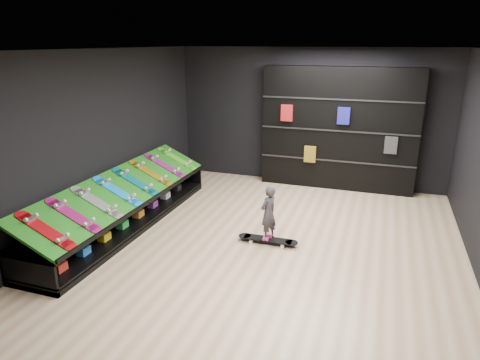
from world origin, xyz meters
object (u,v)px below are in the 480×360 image
(back_shelving, at_px, (338,129))
(floor_skateboard, at_px, (268,241))
(display_rack, at_px, (126,212))
(child, at_px, (268,223))

(back_shelving, height_order, floor_skateboard, back_shelving)
(floor_skateboard, bearing_deg, display_rack, -178.01)
(display_rack, bearing_deg, floor_skateboard, 2.50)
(back_shelving, xyz_separation_m, floor_skateboard, (-0.67, -3.21, -1.26))
(display_rack, xyz_separation_m, back_shelving, (3.22, 3.32, 1.06))
(floor_skateboard, height_order, child, child)
(display_rack, relative_size, child, 8.47)
(back_shelving, relative_size, floor_skateboard, 3.34)
(display_rack, xyz_separation_m, floor_skateboard, (2.55, 0.11, -0.20))
(floor_skateboard, bearing_deg, back_shelving, 77.73)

